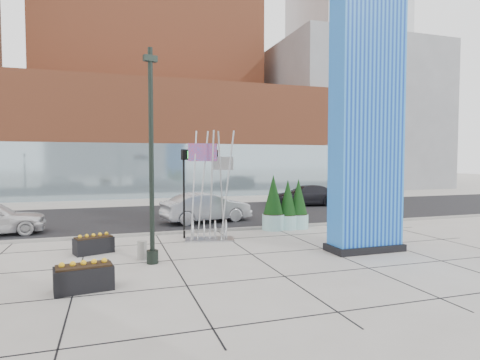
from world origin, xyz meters
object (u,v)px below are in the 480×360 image
object	(u,v)px
lamp_post	(152,176)
blue_pylon	(366,129)
concrete_bollard	(142,250)
overhead_street_sign	(199,162)
public_art_sculpture	(210,211)
car_silver_mid	(206,208)

from	to	relation	value
lamp_post	blue_pylon	bearing A→B (deg)	-4.27
lamp_post	concrete_bollard	distance (m)	2.76
concrete_bollard	lamp_post	bearing A→B (deg)	-66.80
overhead_street_sign	concrete_bollard	bearing A→B (deg)	-148.70
blue_pylon	public_art_sculpture	distance (m)	7.39
lamp_post	overhead_street_sign	xyz separation A→B (m)	(2.48, 4.00, 0.45)
blue_pylon	concrete_bollard	xyz separation A→B (m)	(-8.36, 1.29, -4.38)
car_silver_mid	public_art_sculpture	bearing A→B (deg)	157.47
concrete_bollard	overhead_street_sign	distance (m)	5.33
public_art_sculpture	overhead_street_sign	world-z (taller)	public_art_sculpture
lamp_post	overhead_street_sign	size ratio (longest dim) A/B	1.82
concrete_bollard	overhead_street_sign	world-z (taller)	overhead_street_sign
blue_pylon	public_art_sculpture	xyz separation A→B (m)	(-5.24, 3.90, -3.45)
public_art_sculpture	car_silver_mid	bearing A→B (deg)	91.02
blue_pylon	car_silver_mid	size ratio (longest dim) A/B	1.94
blue_pylon	lamp_post	size ratio (longest dim) A/B	1.34
public_art_sculpture	overhead_street_sign	xyz separation A→B (m)	(-0.34, 0.71, 2.17)
blue_pylon	lamp_post	xyz separation A→B (m)	(-8.07, 0.60, -1.73)
overhead_street_sign	car_silver_mid	size ratio (longest dim) A/B	0.80
blue_pylon	public_art_sculpture	size ratio (longest dim) A/B	2.02
blue_pylon	car_silver_mid	world-z (taller)	blue_pylon
public_art_sculpture	concrete_bollard	size ratio (longest dim) A/B	7.30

